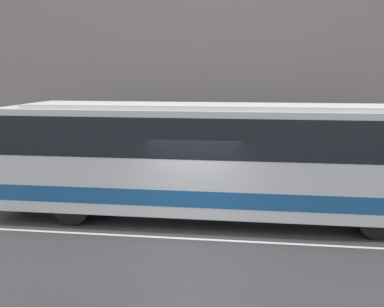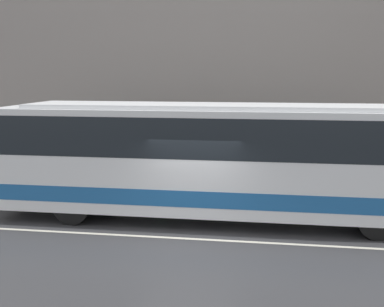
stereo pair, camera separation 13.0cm
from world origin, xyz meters
TOP-DOWN VIEW (x-y plane):
  - ground_plane at (0.00, 0.00)m, footprint 60.00×60.00m
  - sidewalk at (0.00, 5.58)m, footprint 60.00×3.15m
  - building_facade at (0.00, 7.29)m, footprint 60.00×0.35m
  - lane_stripe at (0.00, 0.00)m, footprint 54.00×0.14m
  - transit_bus at (0.23, 1.88)m, footprint 12.31×2.57m
  - pedestrian_waiting at (-2.13, 5.34)m, footprint 0.36×0.36m

SIDE VIEW (x-z plane):
  - ground_plane at x=0.00m, z-range 0.00..0.00m
  - lane_stripe at x=0.00m, z-range 0.00..0.01m
  - sidewalk at x=0.00m, z-range 0.00..0.16m
  - pedestrian_waiting at x=-2.13m, z-range 0.10..1.79m
  - transit_bus at x=0.23m, z-range 0.21..3.59m
  - building_facade at x=0.00m, z-range -0.17..9.52m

